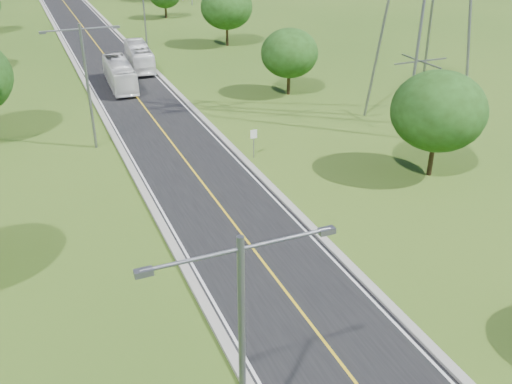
# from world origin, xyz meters

# --- Properties ---
(ground) EXTENTS (260.00, 260.00, 0.00)m
(ground) POSITION_xyz_m (0.00, 60.00, 0.00)
(ground) COLOR #2C4C15
(ground) RESTS_ON ground
(road) EXTENTS (8.00, 150.00, 0.06)m
(road) POSITION_xyz_m (0.00, 66.00, 0.03)
(road) COLOR black
(road) RESTS_ON ground
(curb_left) EXTENTS (0.50, 150.00, 0.22)m
(curb_left) POSITION_xyz_m (-4.25, 66.00, 0.11)
(curb_left) COLOR gray
(curb_left) RESTS_ON ground
(curb_right) EXTENTS (0.50, 150.00, 0.22)m
(curb_right) POSITION_xyz_m (4.25, 66.00, 0.11)
(curb_right) COLOR gray
(curb_right) RESTS_ON ground
(speed_limit_sign) EXTENTS (0.55, 0.09, 2.40)m
(speed_limit_sign) POSITION_xyz_m (5.20, 37.98, 1.60)
(speed_limit_sign) COLOR slate
(speed_limit_sign) RESTS_ON ground
(streetlight_near_left) EXTENTS (5.90, 0.25, 10.00)m
(streetlight_near_left) POSITION_xyz_m (-6.00, 12.00, 5.94)
(streetlight_near_left) COLOR slate
(streetlight_near_left) RESTS_ON ground
(streetlight_mid_left) EXTENTS (5.90, 0.25, 10.00)m
(streetlight_mid_left) POSITION_xyz_m (-6.00, 45.00, 5.94)
(streetlight_mid_left) COLOR slate
(streetlight_mid_left) RESTS_ON ground
(streetlight_far_right) EXTENTS (5.90, 0.25, 10.00)m
(streetlight_far_right) POSITION_xyz_m (6.00, 78.00, 5.94)
(streetlight_far_right) COLOR slate
(streetlight_far_right) RESTS_ON ground
(tree_rb) EXTENTS (6.72, 6.72, 7.82)m
(tree_rb) POSITION_xyz_m (16.00, 30.00, 4.95)
(tree_rb) COLOR black
(tree_rb) RESTS_ON ground
(tree_rc) EXTENTS (5.88, 5.88, 6.84)m
(tree_rc) POSITION_xyz_m (15.00, 52.00, 4.33)
(tree_rc) COLOR black
(tree_rc) RESTS_ON ground
(tree_rd) EXTENTS (7.14, 7.14, 8.30)m
(tree_rd) POSITION_xyz_m (17.00, 76.00, 5.27)
(tree_rd) COLOR black
(tree_rd) RESTS_ON ground
(bus_outbound) EXTENTS (3.29, 10.47, 2.87)m
(bus_outbound) POSITION_xyz_m (2.88, 68.40, 1.49)
(bus_outbound) COLOR white
(bus_outbound) RESTS_ON road
(bus_inbound) EXTENTS (2.85, 10.30, 2.84)m
(bus_inbound) POSITION_xyz_m (-0.80, 61.42, 1.48)
(bus_inbound) COLOR white
(bus_inbound) RESTS_ON road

